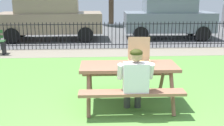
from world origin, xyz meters
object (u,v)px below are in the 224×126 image
picnic_table_foreground (129,74)px  parked_car_center (168,16)px  pizza_box_open (139,58)px  parked_car_left (50,17)px  adult_at_table (135,79)px

picnic_table_foreground → parked_car_center: size_ratio=0.46×
pizza_box_open → parked_car_center: 7.77m
picnic_table_foreground → parked_car_left: size_ratio=0.41×
parked_car_center → picnic_table_foreground: bearing=-109.7°
pizza_box_open → parked_car_left: bearing=110.7°
adult_at_table → parked_car_left: size_ratio=0.27×
adult_at_table → parked_car_left: bearing=108.2°
parked_car_left → parked_car_center: parked_car_center is taller
picnic_table_foreground → parked_car_center: (2.68, 7.48, 0.41)m
adult_at_table → pizza_box_open: bearing=75.4°
picnic_table_foreground → adult_at_table: (0.05, -0.50, 0.06)m
pizza_box_open → adult_at_table: (-0.16, -0.62, -0.20)m
adult_at_table → parked_car_center: (2.63, 7.98, 0.35)m
adult_at_table → parked_car_center: 8.41m
pizza_box_open → adult_at_table: size_ratio=0.40×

